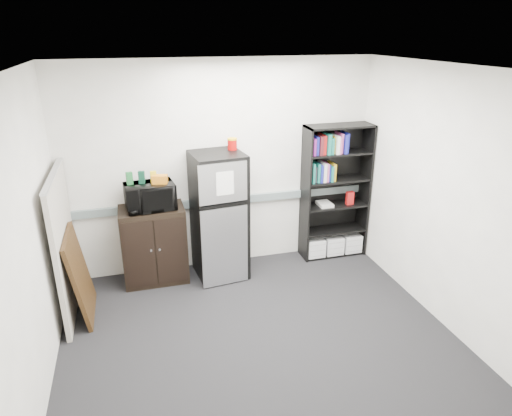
# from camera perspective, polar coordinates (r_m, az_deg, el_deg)

# --- Properties ---
(floor) EXTENTS (4.00, 4.00, 0.00)m
(floor) POSITION_cam_1_polar(r_m,az_deg,el_deg) (4.96, 0.35, -15.79)
(floor) COLOR black
(floor) RESTS_ON ground
(wall_back) EXTENTS (4.00, 0.02, 2.70)m
(wall_back) POSITION_cam_1_polar(r_m,az_deg,el_deg) (5.89, -4.32, 5.10)
(wall_back) COLOR silver
(wall_back) RESTS_ON floor
(wall_right) EXTENTS (0.02, 3.50, 2.70)m
(wall_right) POSITION_cam_1_polar(r_m,az_deg,el_deg) (5.17, 22.24, 1.15)
(wall_right) COLOR silver
(wall_right) RESTS_ON floor
(wall_left) EXTENTS (0.02, 3.50, 2.70)m
(wall_left) POSITION_cam_1_polar(r_m,az_deg,el_deg) (4.24, -26.66, -3.93)
(wall_left) COLOR silver
(wall_left) RESTS_ON floor
(ceiling) EXTENTS (4.00, 3.50, 0.02)m
(ceiling) POSITION_cam_1_polar(r_m,az_deg,el_deg) (3.96, 0.45, 17.08)
(ceiling) COLOR white
(ceiling) RESTS_ON wall_back
(electrical_raceway) EXTENTS (3.92, 0.05, 0.10)m
(electrical_raceway) POSITION_cam_1_polar(r_m,az_deg,el_deg) (6.00, -4.15, 0.90)
(electrical_raceway) COLOR slate
(electrical_raceway) RESTS_ON wall_back
(wall_note) EXTENTS (0.14, 0.00, 0.10)m
(wall_note) POSITION_cam_1_polar(r_m,az_deg,el_deg) (5.77, -7.79, 6.69)
(wall_note) COLOR white
(wall_note) RESTS_ON wall_back
(bookshelf) EXTENTS (0.90, 0.34, 1.85)m
(bookshelf) POSITION_cam_1_polar(r_m,az_deg,el_deg) (6.32, 9.84, 1.83)
(bookshelf) COLOR black
(bookshelf) RESTS_ON floor
(cubicle_partition) EXTENTS (0.06, 1.30, 1.62)m
(cubicle_partition) POSITION_cam_1_polar(r_m,az_deg,el_deg) (5.40, -22.83, -4.25)
(cubicle_partition) COLOR #AAA296
(cubicle_partition) RESTS_ON floor
(cabinet) EXTENTS (0.78, 0.52, 0.98)m
(cabinet) POSITION_cam_1_polar(r_m,az_deg,el_deg) (5.86, -12.60, -4.48)
(cabinet) COLOR black
(cabinet) RESTS_ON floor
(microwave) EXTENTS (0.61, 0.45, 0.32)m
(microwave) POSITION_cam_1_polar(r_m,az_deg,el_deg) (5.60, -13.12, 1.42)
(microwave) COLOR black
(microwave) RESTS_ON cabinet
(snack_box_a) EXTENTS (0.08, 0.07, 0.15)m
(snack_box_a) POSITION_cam_1_polar(r_m,az_deg,el_deg) (5.56, -15.54, 3.58)
(snack_box_a) COLOR #195928
(snack_box_a) RESTS_ON microwave
(snack_box_b) EXTENTS (0.08, 0.06, 0.15)m
(snack_box_b) POSITION_cam_1_polar(r_m,az_deg,el_deg) (5.56, -14.11, 3.73)
(snack_box_b) COLOR #0C3624
(snack_box_b) RESTS_ON microwave
(snack_box_c) EXTENTS (0.07, 0.05, 0.14)m
(snack_box_c) POSITION_cam_1_polar(r_m,az_deg,el_deg) (5.57, -12.71, 3.81)
(snack_box_c) COLOR gold
(snack_box_c) RESTS_ON microwave
(snack_bag) EXTENTS (0.20, 0.14, 0.10)m
(snack_bag) POSITION_cam_1_polar(r_m,az_deg,el_deg) (5.53, -11.94, 3.53)
(snack_bag) COLOR orange
(snack_bag) RESTS_ON microwave
(refrigerator) EXTENTS (0.67, 0.70, 1.62)m
(refrigerator) POSITION_cam_1_polar(r_m,az_deg,el_deg) (5.74, -4.62, -1.04)
(refrigerator) COLOR black
(refrigerator) RESTS_ON floor
(coffee_can) EXTENTS (0.12, 0.12, 0.16)m
(coffee_can) POSITION_cam_1_polar(r_m,az_deg,el_deg) (5.63, -2.99, 8.11)
(coffee_can) COLOR #A30907
(coffee_can) RESTS_ON refrigerator
(framed_poster) EXTENTS (0.19, 0.77, 0.99)m
(framed_poster) POSITION_cam_1_polar(r_m,az_deg,el_deg) (5.39, -21.11, -7.83)
(framed_poster) COLOR black
(framed_poster) RESTS_ON floor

